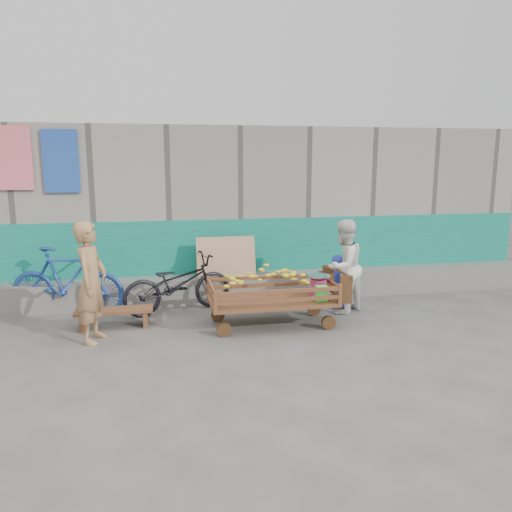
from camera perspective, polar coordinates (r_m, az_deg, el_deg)
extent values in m
plane|color=#4E4B46|center=(6.53, -3.23, -10.84)|extent=(80.00, 80.00, 0.00)
cube|color=gray|center=(10.18, -6.65, 5.66)|extent=(12.00, 3.00, 3.00)
cube|color=#107661|center=(8.80, -5.70, -0.40)|extent=(12.00, 0.03, 1.40)
cube|color=slate|center=(8.68, -5.48, -3.77)|extent=(12.00, 0.50, 0.45)
cube|color=tan|center=(8.46, -3.43, -0.13)|extent=(1.00, 0.19, 0.68)
cube|color=#F06C73|center=(8.83, -25.98, 10.05)|extent=(0.55, 0.03, 1.00)
cube|color=#264EA9|center=(8.69, -21.41, 10.06)|extent=(0.55, 0.03, 1.00)
cube|color=brown|center=(7.37, 1.83, -5.10)|extent=(1.84, 0.92, 0.05)
cylinder|color=#3A1F12|center=(7.01, -3.71, -8.38)|extent=(0.20, 0.06, 0.20)
cube|color=brown|center=(6.77, -4.68, -5.11)|extent=(0.05, 0.05, 0.29)
cylinder|color=#3A1F12|center=(7.65, -4.39, -6.74)|extent=(0.20, 0.06, 0.20)
cube|color=brown|center=(7.60, -5.45, -3.36)|extent=(0.05, 0.05, 0.29)
cylinder|color=#3A1F12|center=(7.36, 8.28, -7.54)|extent=(0.20, 0.06, 0.20)
cube|color=brown|center=(7.19, 9.55, -4.28)|extent=(0.05, 0.05, 0.29)
cylinder|color=#3A1F12|center=(7.97, 6.65, -6.06)|extent=(0.20, 0.06, 0.20)
cube|color=brown|center=(7.97, 7.36, -2.72)|extent=(0.05, 0.05, 0.29)
cube|color=brown|center=(6.94, 2.65, -5.04)|extent=(1.77, 0.04, 0.05)
cube|color=brown|center=(6.91, 2.66, -4.07)|extent=(1.77, 0.04, 0.05)
cube|color=brown|center=(7.74, 1.11, -3.34)|extent=(1.77, 0.04, 0.05)
cube|color=brown|center=(7.72, 1.11, -2.46)|extent=(1.77, 0.04, 0.05)
cube|color=brown|center=(7.20, -5.08, -4.50)|extent=(0.04, 0.86, 0.05)
cube|color=brown|center=(7.16, -5.09, -3.55)|extent=(0.04, 0.86, 0.05)
cube|color=brown|center=(7.59, 8.39, -3.76)|extent=(0.04, 0.86, 0.05)
cube|color=brown|center=(7.56, 8.41, -2.86)|extent=(0.04, 0.86, 0.05)
cylinder|color=#3A1F12|center=(7.59, 9.75, -1.82)|extent=(0.04, 0.82, 0.04)
cube|color=#3A1F12|center=(7.95, 8.25, -2.48)|extent=(0.18, 0.04, 0.41)
cube|color=#3A1F12|center=(7.27, 10.24, -3.81)|extent=(0.18, 0.04, 0.41)
ellipsoid|color=yellow|center=(7.29, 1.06, -3.26)|extent=(1.33, 0.71, 0.45)
cylinder|color=#C62F70|center=(7.52, 7.15, -3.61)|extent=(0.24, 0.24, 0.27)
cylinder|color=silver|center=(7.49, 7.17, -2.56)|extent=(0.03, 0.03, 0.06)
cylinder|color=silver|center=(7.48, 7.18, -2.25)|extent=(0.35, 0.35, 0.02)
cube|color=#47F249|center=(7.25, 7.48, -4.26)|extent=(0.16, 0.12, 0.22)
cube|color=brown|center=(7.61, -15.91, -6.01)|extent=(1.11, 0.33, 0.04)
cube|color=brown|center=(7.71, -19.16, -7.12)|extent=(0.07, 0.31, 0.22)
cube|color=brown|center=(7.63, -12.51, -6.94)|extent=(0.07, 0.31, 0.22)
imported|color=#A7794C|center=(6.98, -18.30, -2.89)|extent=(0.52, 0.67, 1.63)
imported|color=white|center=(8.05, 9.97, -1.19)|extent=(0.93, 0.89, 1.50)
imported|color=#2A3DBC|center=(8.36, 9.38, -2.87)|extent=(0.50, 0.39, 0.89)
imported|color=black|center=(8.10, -8.92, -3.14)|extent=(1.89, 1.10, 0.94)
imported|color=navy|center=(8.39, -20.77, -2.71)|extent=(1.88, 0.96, 1.09)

